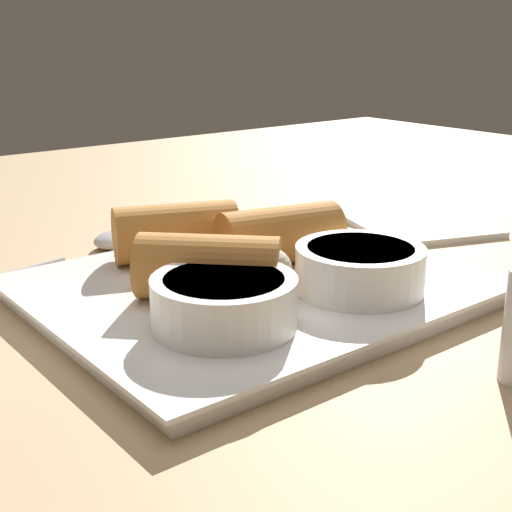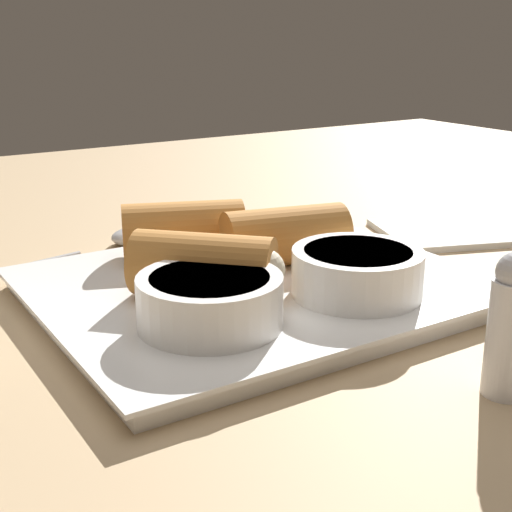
{
  "view_description": "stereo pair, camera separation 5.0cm",
  "coord_description": "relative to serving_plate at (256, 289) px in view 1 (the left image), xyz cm",
  "views": [
    {
      "loc": [
        28.12,
        39.86,
        20.84
      ],
      "look_at": [
        -1.95,
        1.86,
        5.28
      ],
      "focal_mm": 50.0,
      "sensor_mm": 36.0,
      "label": 1
    },
    {
      "loc": [
        24.01,
        42.78,
        20.84
      ],
      "look_at": [
        -1.95,
        1.86,
        5.28
      ],
      "focal_mm": 50.0,
      "sensor_mm": 36.0,
      "label": 2
    }
  ],
  "objects": [
    {
      "name": "serving_plate",
      "position": [
        0.0,
        0.0,
        0.0
      ],
      "size": [
        30.68,
        25.39,
        1.5
      ],
      "color": "white",
      "rests_on": "table_surface"
    },
    {
      "name": "table_surface",
      "position": [
        1.95,
        -1.86,
        -1.76
      ],
      "size": [
        180.0,
        140.0,
        2.0
      ],
      "color": "tan",
      "rests_on": "ground"
    },
    {
      "name": "roll_front_left",
      "position": [
        1.92,
        -7.44,
        2.96
      ],
      "size": [
        10.4,
        7.56,
        4.45
      ],
      "color": "#B77533",
      "rests_on": "serving_plate"
    },
    {
      "name": "dipping_bowl_far",
      "position": [
        6.78,
        5.49,
        2.46
      ],
      "size": [
        8.9,
        8.9,
        3.15
      ],
      "color": "white",
      "rests_on": "serving_plate"
    },
    {
      "name": "roll_back_left",
      "position": [
        4.54,
        1.44,
        2.96
      ],
      "size": [
        9.8,
        9.81,
        4.45
      ],
      "color": "#B77533",
      "rests_on": "serving_plate"
    },
    {
      "name": "napkin",
      "position": [
        -24.35,
        -4.45,
        -0.46
      ],
      "size": [
        15.02,
        13.93,
        0.6
      ],
      "color": "white",
      "rests_on": "table_surface"
    },
    {
      "name": "dipping_bowl_near",
      "position": [
        -4.18,
        6.18,
        2.46
      ],
      "size": [
        8.9,
        8.9,
        3.15
      ],
      "color": "white",
      "rests_on": "serving_plate"
    },
    {
      "name": "spoon",
      "position": [
        3.55,
        -17.42,
        -0.05
      ],
      "size": [
        19.17,
        5.6,
        1.53
      ],
      "color": "#B2B2B7",
      "rests_on": "table_surface"
    },
    {
      "name": "roll_front_right",
      "position": [
        -4.26,
        -1.5,
        2.96
      ],
      "size": [
        10.47,
        6.42,
        4.45
      ],
      "color": "#B77533",
      "rests_on": "serving_plate"
    }
  ]
}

